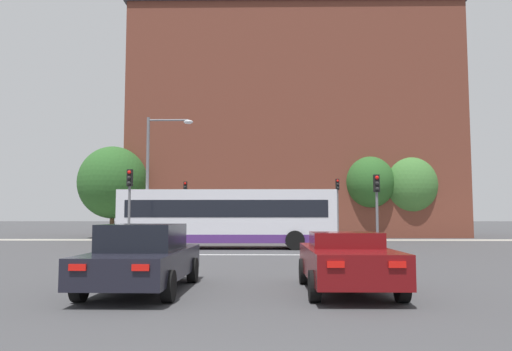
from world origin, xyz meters
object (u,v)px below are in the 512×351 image
object	(u,v)px
car_roadster_right	(347,261)
bus_crossing_lead	(228,217)
pedestrian_waiting	(261,226)
pedestrian_walking_east	(302,228)
traffic_light_far_right	(338,199)
traffic_light_near_right	(377,200)
car_saloon_left	(144,257)
traffic_light_near_left	(129,196)
street_lamp_junction	(156,167)
traffic_light_far_left	(185,201)

from	to	relation	value
car_roadster_right	bus_crossing_lead	size ratio (longest dim) A/B	0.39
pedestrian_waiting	pedestrian_walking_east	xyz separation A→B (m)	(3.03, -0.66, -0.09)
car_roadster_right	pedestrian_walking_east	bearing A→B (deg)	88.05
traffic_light_far_right	traffic_light_near_right	xyz separation A→B (m)	(-0.26, -13.85, -0.53)
car_saloon_left	traffic_light_near_left	xyz separation A→B (m)	(-3.57, 11.81, 1.89)
street_lamp_junction	traffic_light_near_left	bearing A→B (deg)	-101.00
car_saloon_left	car_roadster_right	distance (m)	4.65
traffic_light_far_left	pedestrian_walking_east	world-z (taller)	traffic_light_far_left
bus_crossing_lead	traffic_light_far_left	xyz separation A→B (m)	(-3.83, 9.47, 1.20)
pedestrian_waiting	pedestrian_walking_east	distance (m)	3.10
traffic_light_far_right	street_lamp_junction	xyz separation A→B (m)	(-11.17, -10.36, 1.35)
car_roadster_right	pedestrian_waiting	xyz separation A→B (m)	(-2.13, 25.40, 0.33)
car_saloon_left	traffic_light_far_right	world-z (taller)	traffic_light_far_right
street_lamp_junction	traffic_light_near_right	bearing A→B (deg)	-17.76
car_roadster_right	pedestrian_waiting	world-z (taller)	pedestrian_waiting
bus_crossing_lead	traffic_light_near_right	bearing A→B (deg)	-120.46
car_roadster_right	bus_crossing_lead	world-z (taller)	bus_crossing_lead
bus_crossing_lead	traffic_light_far_left	world-z (taller)	traffic_light_far_left
car_saloon_left	street_lamp_junction	bearing A→B (deg)	102.34
bus_crossing_lead	traffic_light_far_right	world-z (taller)	traffic_light_far_right
traffic_light_near_right	pedestrian_waiting	distance (m)	15.12
traffic_light_near_left	street_lamp_junction	distance (m)	3.48
traffic_light_near_left	traffic_light_far_left	bearing A→B (deg)	87.61
traffic_light_near_left	traffic_light_near_right	bearing A→B (deg)	-2.54
street_lamp_junction	car_roadster_right	bearing A→B (deg)	-62.80
car_saloon_left	traffic_light_near_right	distance (m)	13.91
car_roadster_right	traffic_light_near_right	size ratio (longest dim) A/B	1.23
car_saloon_left	bus_crossing_lead	xyz separation A→B (m)	(0.81, 15.49, 0.91)
traffic_light_near_left	pedestrian_waiting	bearing A→B (deg)	65.79
car_roadster_right	traffic_light_far_right	size ratio (longest dim) A/B	0.99
car_saloon_left	bus_crossing_lead	distance (m)	15.54
traffic_light_far_left	car_saloon_left	bearing A→B (deg)	-83.10
traffic_light_far_left	traffic_light_near_left	bearing A→B (deg)	-92.39
car_roadster_right	traffic_light_far_right	distance (m)	25.57
street_lamp_junction	pedestrian_waiting	distance (m)	12.35
car_roadster_right	traffic_light_far_left	xyz separation A→B (m)	(-7.67, 25.03, 2.19)
pedestrian_waiting	pedestrian_walking_east	size ratio (longest dim) A/B	1.08
pedestrian_walking_east	bus_crossing_lead	bearing A→B (deg)	-170.16
car_saloon_left	traffic_light_far_left	size ratio (longest dim) A/B	1.15
car_saloon_left	traffic_light_near_right	xyz separation A→B (m)	(7.93, 11.30, 1.70)
traffic_light_far_left	traffic_light_near_left	distance (m)	13.17
traffic_light_far_left	street_lamp_junction	world-z (taller)	street_lamp_junction
car_roadster_right	bus_crossing_lead	distance (m)	16.05
car_saloon_left	traffic_light_far_left	bearing A→B (deg)	97.82
pedestrian_walking_east	traffic_light_near_left	bearing A→B (deg)	-178.20
car_saloon_left	traffic_light_near_right	world-z (taller)	traffic_light_near_right
car_roadster_right	traffic_light_near_left	bearing A→B (deg)	124.80
traffic_light_far_right	pedestrian_waiting	size ratio (longest dim) A/B	2.57
traffic_light_far_right	traffic_light_near_left	bearing A→B (deg)	-131.38
street_lamp_junction	pedestrian_walking_east	distance (m)	13.49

